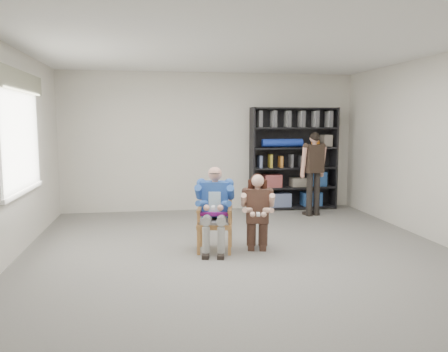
{
  "coord_description": "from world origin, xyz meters",
  "views": [
    {
      "loc": [
        -1.18,
        -5.38,
        1.79
      ],
      "look_at": [
        -0.2,
        0.6,
        1.05
      ],
      "focal_mm": 35.0,
      "sensor_mm": 36.0,
      "label": 1
    }
  ],
  "objects": [
    {
      "name": "room_shell",
      "position": [
        0.0,
        0.0,
        1.4
      ],
      "size": [
        6.0,
        7.0,
        2.8
      ],
      "primitive_type": null,
      "color": "beige",
      "rests_on": "ground"
    },
    {
      "name": "floor",
      "position": [
        0.0,
        0.0,
        0.0
      ],
      "size": [
        6.0,
        7.0,
        0.01
      ],
      "primitive_type": "cube",
      "color": "slate",
      "rests_on": "ground"
    },
    {
      "name": "window_left",
      "position": [
        -2.95,
        1.0,
        1.63
      ],
      "size": [
        0.16,
        2.0,
        1.75
      ],
      "primitive_type": null,
      "color": "white",
      "rests_on": "room_shell"
    },
    {
      "name": "armchair",
      "position": [
        -0.34,
        0.54,
        0.46
      ],
      "size": [
        0.63,
        0.61,
        0.92
      ],
      "primitive_type": null,
      "rotation": [
        0.0,
        0.0,
        -0.21
      ],
      "color": "#9D6036",
      "rests_on": "floor"
    },
    {
      "name": "seated_man",
      "position": [
        -0.34,
        0.54,
        0.6
      ],
      "size": [
        0.65,
        0.81,
        1.2
      ],
      "primitive_type": null,
      "rotation": [
        0.0,
        0.0,
        -0.21
      ],
      "color": "#1B4497",
      "rests_on": "floor"
    },
    {
      "name": "kneeling_woman",
      "position": [
        0.24,
        0.42,
        0.55
      ],
      "size": [
        0.6,
        0.81,
        1.09
      ],
      "primitive_type": null,
      "rotation": [
        0.0,
        0.0,
        -0.21
      ],
      "color": "#3A211B",
      "rests_on": "floor"
    },
    {
      "name": "bookshelf",
      "position": [
        1.7,
        3.28,
        1.05
      ],
      "size": [
        1.8,
        0.38,
        2.1
      ],
      "primitive_type": null,
      "color": "black",
      "rests_on": "floor"
    },
    {
      "name": "standing_man",
      "position": [
        1.86,
        2.55,
        0.81
      ],
      "size": [
        0.55,
        0.4,
        1.62
      ],
      "primitive_type": null,
      "rotation": [
        0.0,
        0.0,
        0.26
      ],
      "color": "black",
      "rests_on": "floor"
    }
  ]
}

